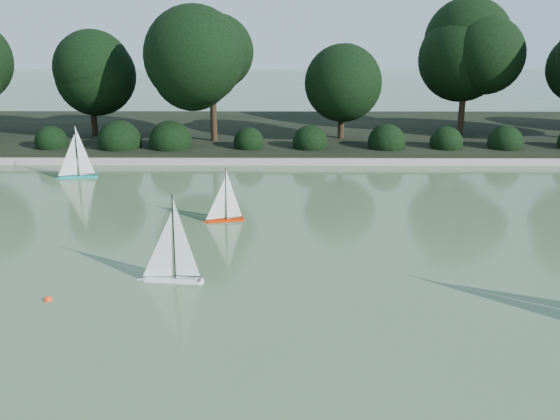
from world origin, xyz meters
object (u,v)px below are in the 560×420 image
at_px(sailboat_teal, 74,169).
at_px(race_buoy, 48,300).
at_px(sailboat_white_a, 167,267).
at_px(sailboat_orange, 221,212).

bearing_deg(sailboat_teal, race_buoy, -75.03).
bearing_deg(race_buoy, sailboat_white_a, 23.09).
xyz_separation_m(sailboat_white_a, race_buoy, (-1.68, -0.72, -0.24)).
xyz_separation_m(sailboat_orange, race_buoy, (-2.26, -3.74, -0.19)).
relative_size(sailboat_white_a, sailboat_orange, 1.26).
height_order(sailboat_orange, race_buoy, sailboat_orange).
xyz_separation_m(sailboat_white_a, sailboat_teal, (-3.62, 6.55, -0.00)).
distance_m(sailboat_teal, race_buoy, 7.52).
relative_size(sailboat_white_a, race_buoy, 11.90).
bearing_deg(sailboat_teal, sailboat_orange, -40.04).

